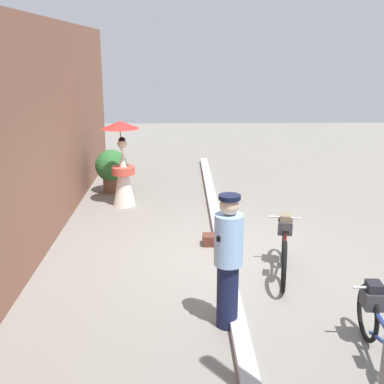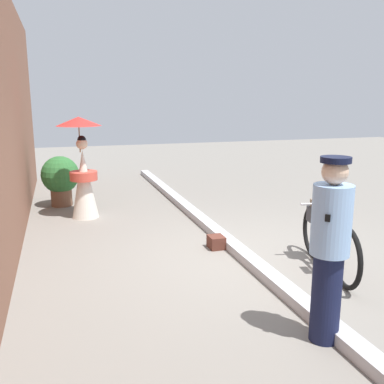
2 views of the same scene
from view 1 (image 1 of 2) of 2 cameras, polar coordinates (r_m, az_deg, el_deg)
The scene contains 9 objects.
ground_plane at distance 8.00m, azimuth 3.68°, elevation -7.65°, with size 30.00×30.00×0.00m, color gray.
building_wall at distance 7.79m, azimuth -19.62°, elevation 5.36°, with size 14.00×0.40×3.78m, color brown.
sidewalk_curb at distance 7.97m, azimuth 3.69°, elevation -7.26°, with size 14.00×0.20×0.12m, color #B2B2B7.
bicycle_near_officer at distance 5.74m, azimuth 21.27°, elevation -14.54°, with size 1.70×0.48×0.77m.
bicycle_far_side at distance 7.41m, azimuth 10.77°, elevation -6.29°, with size 1.71×0.53×0.82m.
person_officer at distance 5.78m, azimuth 4.27°, elevation -7.78°, with size 0.34×0.34×1.67m.
person_with_parasol at distance 10.45m, azimuth -8.13°, elevation 3.28°, with size 0.79×0.79×1.82m.
potted_plant_by_door at distance 11.60m, azimuth -9.34°, elevation 2.81°, with size 0.77×0.75×1.01m.
backpack_on_pavement at distance 8.44m, azimuth 2.03°, elevation -5.59°, with size 0.25×0.22×0.18m.
Camera 1 is at (-7.27, 0.68, 3.25)m, focal length 45.51 mm.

